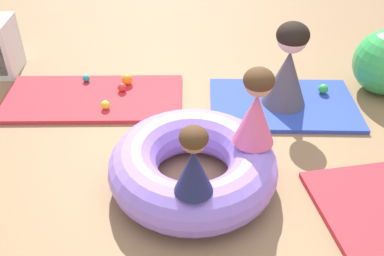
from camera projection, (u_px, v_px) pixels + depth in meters
The scene contains 13 objects.
ground_plane at pixel (213, 182), 3.11m from camera, with size 8.00×8.00×0.00m, color #93704C.
gym_mat_far_right at pixel (93, 98), 4.02m from camera, with size 1.66×0.80×0.04m, color red.
gym_mat_near_left at pixel (283, 104), 3.93m from camera, with size 1.33×0.86×0.04m, color #2D47B7.
inflatable_cushion at pixel (193, 166), 3.00m from camera, with size 1.19×1.19×0.35m, color #9975EA.
child_in_navy at pixel (194, 162), 2.43m from camera, with size 0.29×0.29×0.46m.
child_in_pink at pixel (256, 108), 2.79m from camera, with size 0.33×0.33×0.56m.
adult_seated at pixel (288, 66), 3.70m from camera, with size 0.48×0.48×0.77m.
play_ball_red at pixel (122, 87), 4.06m from camera, with size 0.08×0.08×0.08m, color red.
play_ball_blue at pixel (265, 85), 4.09m from camera, with size 0.08×0.08×0.08m, color blue.
play_ball_teal at pixel (86, 78), 4.22m from camera, with size 0.07×0.07×0.07m, color teal.
play_ball_green at pixel (323, 89), 4.03m from camera, with size 0.09×0.09×0.09m, color green.
play_ball_orange at pixel (127, 79), 4.16m from camera, with size 0.11×0.11×0.11m, color orange.
play_ball_yellow at pixel (105, 105), 3.81m from camera, with size 0.08×0.08×0.08m, color yellow.
Camera 1 is at (-0.23, -2.28, 2.15)m, focal length 39.96 mm.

